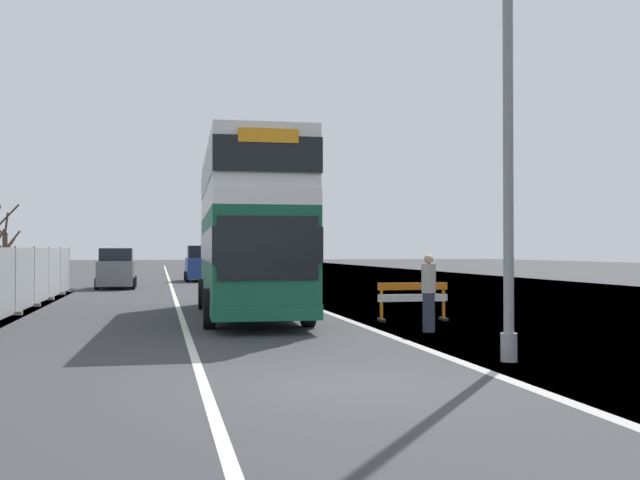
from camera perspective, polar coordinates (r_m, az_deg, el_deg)
ground at (r=10.96m, az=3.45°, el=-11.31°), size 140.00×280.00×0.10m
double_decker_bus at (r=21.62m, az=-5.63°, el=0.91°), size 3.02×10.56×4.88m
lamppost_foreground at (r=13.36m, az=14.50°, el=8.38°), size 0.29×0.70×8.63m
roadworks_barrier at (r=20.23m, az=7.26°, el=-4.42°), size 1.98×0.52×1.06m
construction_site_fence at (r=25.40m, az=-22.08°, el=-2.89°), size 0.44×24.00×2.08m
car_oncoming_near at (r=38.54m, az=-15.63°, el=-2.23°), size 1.93×3.92×2.05m
car_receding_mid at (r=46.51m, az=-9.28°, el=-1.91°), size 2.05×4.21×2.23m
bare_tree_far_verge_mid at (r=54.17m, az=-23.43°, el=-0.67°), size 2.23×2.41×4.49m
pedestrian_at_kerb at (r=17.56m, az=8.49°, el=-4.12°), size 0.34×0.34×1.84m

